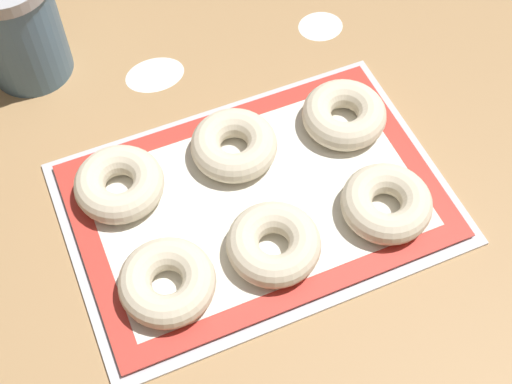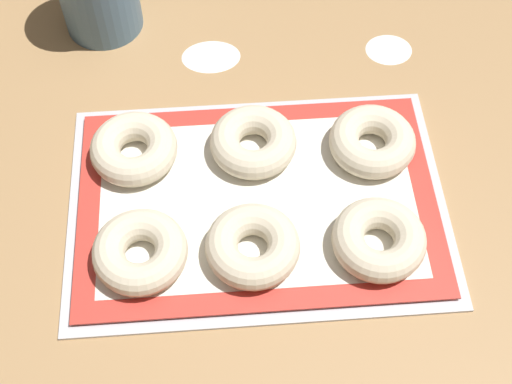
% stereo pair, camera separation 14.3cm
% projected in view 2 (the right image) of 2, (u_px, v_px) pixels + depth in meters
% --- Properties ---
extents(ground_plane, '(2.80, 2.80, 0.00)m').
position_uv_depth(ground_plane, '(258.00, 205.00, 0.82)').
color(ground_plane, '#A87F51').
extents(baking_tray, '(0.43, 0.30, 0.01)m').
position_uv_depth(baking_tray, '(256.00, 204.00, 0.82)').
color(baking_tray, silver).
rests_on(baking_tray, ground_plane).
extents(baking_mat, '(0.41, 0.27, 0.00)m').
position_uv_depth(baking_mat, '(256.00, 201.00, 0.81)').
color(baking_mat, red).
rests_on(baking_mat, baking_tray).
extents(bagel_front_left, '(0.10, 0.10, 0.04)m').
position_uv_depth(bagel_front_left, '(140.00, 252.00, 0.75)').
color(bagel_front_left, beige).
rests_on(bagel_front_left, baking_mat).
extents(bagel_front_center, '(0.10, 0.10, 0.04)m').
position_uv_depth(bagel_front_center, '(253.00, 246.00, 0.76)').
color(bagel_front_center, beige).
rests_on(bagel_front_center, baking_mat).
extents(bagel_front_right, '(0.10, 0.10, 0.04)m').
position_uv_depth(bagel_front_right, '(379.00, 240.00, 0.76)').
color(bagel_front_right, beige).
rests_on(bagel_front_right, baking_mat).
extents(bagel_back_left, '(0.10, 0.10, 0.04)m').
position_uv_depth(bagel_back_left, '(134.00, 149.00, 0.83)').
color(bagel_back_left, beige).
rests_on(bagel_back_left, baking_mat).
extents(bagel_back_center, '(0.10, 0.10, 0.04)m').
position_uv_depth(bagel_back_center, '(256.00, 142.00, 0.83)').
color(bagel_back_center, beige).
rests_on(bagel_back_center, baking_mat).
extents(bagel_back_right, '(0.10, 0.10, 0.04)m').
position_uv_depth(bagel_back_right, '(372.00, 141.00, 0.83)').
color(bagel_back_right, beige).
rests_on(bagel_back_right, baking_mat).
extents(flour_patch_near, '(0.08, 0.06, 0.00)m').
position_uv_depth(flour_patch_near, '(211.00, 56.00, 0.95)').
color(flour_patch_near, white).
rests_on(flour_patch_near, ground_plane).
extents(flour_patch_far, '(0.06, 0.06, 0.00)m').
position_uv_depth(flour_patch_far, '(389.00, 49.00, 0.95)').
color(flour_patch_far, white).
rests_on(flour_patch_far, ground_plane).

